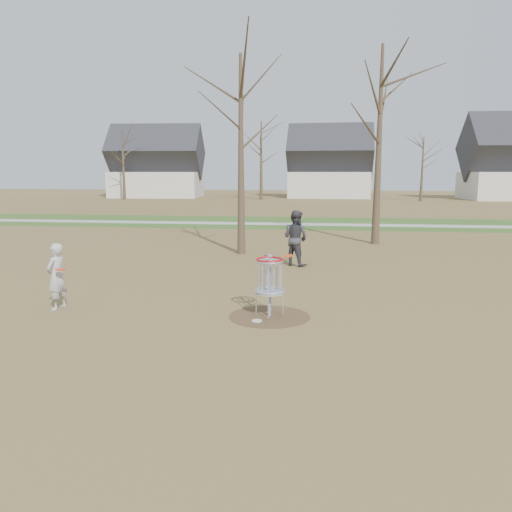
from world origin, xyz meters
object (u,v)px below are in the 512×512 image
Objects in this scene: player_throwing at (295,238)px; disc_grounded at (257,321)px; disc_golf_basket at (270,276)px; player_standing at (57,276)px.

player_throwing reaches higher than disc_grounded.
disc_grounded is at bearing -118.82° from disc_golf_basket.
player_standing is at bearing 175.24° from disc_grounded.
disc_grounded is (-0.46, -6.68, -0.92)m from player_throwing.
player_standing reaches higher than disc_grounded.
disc_golf_basket is (4.96, 0.03, 0.14)m from player_standing.
player_standing is 1.15× the size of disc_golf_basket.
player_throwing is at bearing 150.36° from player_standing.
player_throwing is at bearing 87.88° from disc_golf_basket.
disc_grounded is at bearing 95.16° from player_standing.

